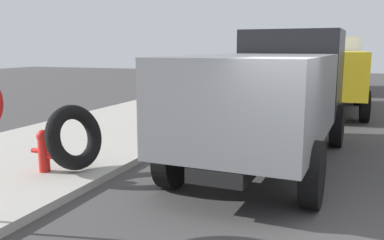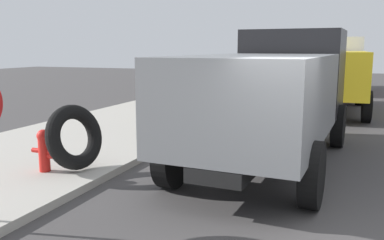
{
  "view_description": "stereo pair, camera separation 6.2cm",
  "coord_description": "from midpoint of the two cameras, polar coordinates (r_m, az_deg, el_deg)",
  "views": [
    {
      "loc": [
        -5.57,
        -0.28,
        2.54
      ],
      "look_at": [
        2.02,
        2.61,
        1.13
      ],
      "focal_mm": 39.01,
      "sensor_mm": 36.0,
      "label": 1
    },
    {
      "loc": [
        -5.55,
        -0.34,
        2.54
      ],
      "look_at": [
        2.02,
        2.61,
        1.13
      ],
      "focal_mm": 39.01,
      "sensor_mm": 36.0,
      "label": 2
    }
  ],
  "objects": [
    {
      "name": "dump_truck_gray",
      "position": [
        9.38,
        11.17,
        3.98
      ],
      "size": [
        7.11,
        3.06,
        3.0
      ],
      "color": "slate",
      "rests_on": "ground"
    },
    {
      "name": "dump_truck_yellow",
      "position": [
        17.86,
        18.56,
        6.37
      ],
      "size": [
        7.1,
        3.04,
        3.0
      ],
      "color": "gold",
      "rests_on": "ground"
    },
    {
      "name": "fire_hydrant",
      "position": [
        8.61,
        -19.36,
        -3.78
      ],
      "size": [
        0.24,
        0.55,
        0.83
      ],
      "color": "red",
      "rests_on": "sidewalk_curb"
    },
    {
      "name": "ground_plane",
      "position": [
        6.13,
        17.01,
        -15.13
      ],
      "size": [
        80.0,
        80.0,
        0.0
      ],
      "primitive_type": "plane",
      "color": "#423F3F"
    },
    {
      "name": "dump_truck_red",
      "position": [
        26.49,
        18.37,
        7.36
      ],
      "size": [
        7.03,
        2.88,
        3.0
      ],
      "color": "red",
      "rests_on": "ground"
    },
    {
      "name": "loose_tire",
      "position": [
        8.49,
        -15.54,
        -2.26
      ],
      "size": [
        1.4,
        0.88,
        1.33
      ],
      "primitive_type": "torus",
      "rotation": [
        1.32,
        0.0,
        -0.23
      ],
      "color": "black",
      "rests_on": "sidewalk_curb"
    }
  ]
}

